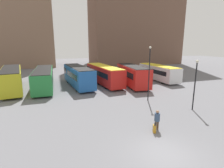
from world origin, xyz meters
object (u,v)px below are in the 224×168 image
(lamp_post_0, at_px, (195,81))
(bus_0, at_px, (12,78))
(bus_4, at_px, (132,75))
(bus_1, at_px, (44,78))
(lamp_post_1, at_px, (149,70))
(bus_2, at_px, (78,75))
(bus_3, at_px, (104,74))
(traveler, at_px, (157,118))
(suitcase, at_px, (154,129))
(bus_5, at_px, (158,72))

(lamp_post_0, bearing_deg, bus_0, 142.78)
(bus_4, height_order, lamp_post_0, lamp_post_0)
(bus_1, distance_m, lamp_post_1, 16.33)
(bus_2, bearing_deg, lamp_post_1, -152.84)
(bus_3, distance_m, traveler, 17.41)
(traveler, relative_size, lamp_post_0, 0.32)
(bus_0, distance_m, bus_4, 18.31)
(traveler, xyz_separation_m, suitcase, (-0.40, -0.33, -0.66))
(bus_2, distance_m, lamp_post_1, 12.56)
(traveler, bearing_deg, suitcase, 151.06)
(lamp_post_0, bearing_deg, bus_2, 124.34)
(bus_0, xyz_separation_m, bus_1, (4.39, 0.07, -0.15))
(lamp_post_0, distance_m, lamp_post_1, 5.07)
(suitcase, bearing_deg, bus_1, 47.78)
(bus_5, xyz_separation_m, lamp_post_0, (-5.10, -14.64, 1.51))
(bus_3, bearing_deg, suitcase, 170.91)
(bus_1, xyz_separation_m, bus_5, (20.12, -0.18, -0.07))
(bus_0, xyz_separation_m, suitcase, (13.11, -17.76, -1.45))
(bus_2, xyz_separation_m, bus_3, (4.37, 0.30, -0.04))
(bus_3, relative_size, suitcase, 13.42)
(lamp_post_1, bearing_deg, bus_5, 52.88)
(bus_1, height_order, bus_5, bus_1)
(bus_2, xyz_separation_m, lamp_post_1, (6.99, -10.24, 1.99))
(lamp_post_1, bearing_deg, bus_3, 103.94)
(bus_5, relative_size, lamp_post_0, 1.97)
(bus_1, distance_m, lamp_post_0, 21.14)
(bus_5, height_order, suitcase, bus_5)
(bus_3, xyz_separation_m, traveler, (-0.44, -17.39, -0.73))
(bus_1, distance_m, bus_2, 5.21)
(bus_0, bearing_deg, lamp_post_0, -136.94)
(suitcase, bearing_deg, bus_4, 3.47)
(bus_5, bearing_deg, lamp_post_1, 140.60)
(bus_3, xyz_separation_m, bus_5, (10.56, -0.06, -0.15))
(bus_1, height_order, bus_4, bus_4)
(bus_0, xyz_separation_m, bus_2, (9.57, -0.35, -0.04))
(bus_0, height_order, bus_4, bus_4)
(bus_4, xyz_separation_m, lamp_post_0, (1.28, -12.20, 1.29))
(bus_3, xyz_separation_m, bus_4, (4.18, -2.49, 0.06))
(traveler, distance_m, lamp_post_1, 7.98)
(bus_5, xyz_separation_m, suitcase, (-11.39, -17.66, -1.23))
(bus_1, distance_m, bus_4, 13.99)
(bus_5, xyz_separation_m, lamp_post_1, (-7.94, -10.49, 2.18))
(bus_3, height_order, lamp_post_0, lamp_post_0)
(bus_4, bearing_deg, bus_2, 79.77)
(bus_4, relative_size, lamp_post_0, 1.86)
(bus_4, xyz_separation_m, traveler, (-4.62, -14.90, -0.79))
(bus_0, distance_m, bus_1, 4.39)
(bus_2, height_order, bus_4, bus_4)
(bus_4, bearing_deg, suitcase, 165.90)
(bus_0, relative_size, suitcase, 13.65)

